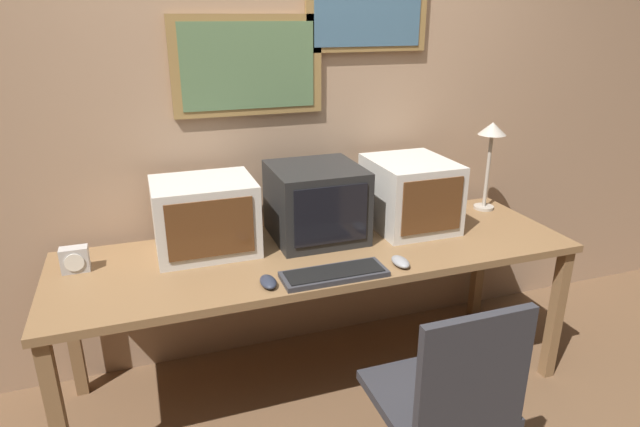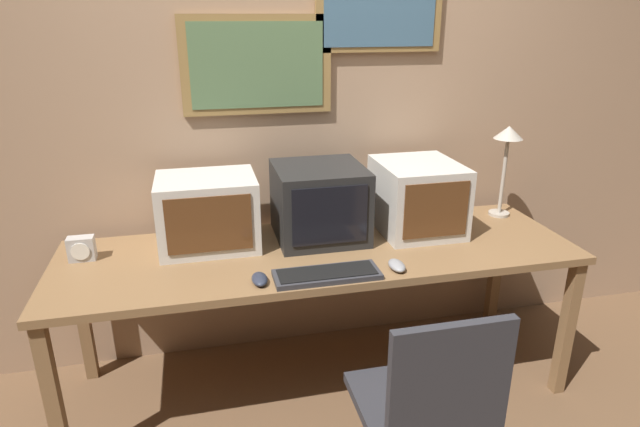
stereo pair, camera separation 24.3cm
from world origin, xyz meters
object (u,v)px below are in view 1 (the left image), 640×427
at_px(monitor_left, 205,216).
at_px(office_chair, 443,418).
at_px(mouse_far_corner, 268,282).
at_px(monitor_right, 410,194).
at_px(mouse_near_keyboard, 400,262).
at_px(desk_clock, 75,260).
at_px(desk_lamp, 491,141).
at_px(keyboard_main, 334,274).
at_px(monitor_center, 316,202).

relative_size(monitor_left, office_chair, 0.50).
xyz_separation_m(mouse_far_corner, office_chair, (0.52, -0.53, -0.39)).
bearing_deg(monitor_right, mouse_far_corner, -154.56).
xyz_separation_m(mouse_near_keyboard, mouse_far_corner, (-0.59, 0.01, -0.00)).
distance_m(monitor_right, desk_clock, 1.59).
bearing_deg(desk_lamp, mouse_far_corner, -160.30).
xyz_separation_m(monitor_left, mouse_near_keyboard, (0.77, -0.45, -0.15)).
height_order(monitor_left, keyboard_main, monitor_left).
distance_m(mouse_far_corner, desk_lamp, 1.50).
bearing_deg(monitor_left, keyboard_main, -44.31).
height_order(desk_clock, office_chair, office_chair).
distance_m(monitor_left, mouse_far_corner, 0.50).
bearing_deg(monitor_center, keyboard_main, -99.00).
relative_size(monitor_right, mouse_near_keyboard, 3.76).
distance_m(monitor_right, mouse_far_corner, 0.95).
bearing_deg(mouse_far_corner, mouse_near_keyboard, -0.96).
relative_size(mouse_far_corner, office_chair, 0.13).
bearing_deg(office_chair, keyboard_main, 115.11).
bearing_deg(office_chair, monitor_left, 126.03).
relative_size(monitor_center, desk_clock, 3.80).
bearing_deg(monitor_center, office_chair, -79.75).
distance_m(keyboard_main, mouse_near_keyboard, 0.31).
bearing_deg(monitor_center, mouse_far_corner, -129.38).
bearing_deg(keyboard_main, desk_lamp, 24.78).
relative_size(mouse_near_keyboard, desk_lamp, 0.24).
distance_m(monitor_center, mouse_near_keyboard, 0.52).
bearing_deg(mouse_near_keyboard, monitor_center, 118.95).
xyz_separation_m(mouse_near_keyboard, desk_lamp, (0.78, 0.50, 0.37)).
bearing_deg(mouse_far_corner, monitor_left, 112.55).
height_order(keyboard_main, desk_clock, desk_clock).
xyz_separation_m(monitor_right, desk_clock, (-1.59, -0.00, -0.12)).
relative_size(mouse_far_corner, desk_lamp, 0.24).
bearing_deg(desk_clock, monitor_right, 0.18).
xyz_separation_m(desk_lamp, office_chair, (-0.85, -1.02, -0.76)).
xyz_separation_m(monitor_center, mouse_far_corner, (-0.35, -0.42, -0.16)).
bearing_deg(desk_clock, monitor_left, 3.99).
xyz_separation_m(mouse_far_corner, desk_clock, (-0.74, 0.40, 0.04)).
relative_size(monitor_left, monitor_right, 1.00).
bearing_deg(monitor_left, office_chair, -53.97).
bearing_deg(desk_clock, keyboard_main, -21.93).
relative_size(monitor_center, mouse_near_keyboard, 3.61).
relative_size(desk_clock, desk_lamp, 0.23).
distance_m(monitor_right, mouse_near_keyboard, 0.51).
bearing_deg(mouse_near_keyboard, desk_lamp, 32.63).
height_order(mouse_far_corner, desk_clock, desk_clock).
bearing_deg(mouse_far_corner, monitor_center, 50.62).
distance_m(monitor_center, mouse_far_corner, 0.57).
relative_size(monitor_left, monitor_center, 1.05).
distance_m(monitor_left, monitor_right, 1.03).
xyz_separation_m(monitor_left, monitor_right, (1.03, -0.03, 0.01)).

